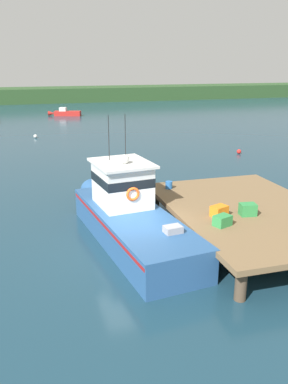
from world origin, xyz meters
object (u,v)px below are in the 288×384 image
at_px(bait_bucket, 169,185).
at_px(mooring_buoy_channel_marker, 35,136).
at_px(crate_single_far, 219,211).
at_px(main_fishing_boat, 128,214).
at_px(crate_single_by_cleat, 248,209).
at_px(moored_boat_mid_harbor, 65,113).
at_px(crate_stack_mid_dock, 222,221).
at_px(mooring_buoy_inshore, 239,152).

relative_size(bait_bucket, mooring_buoy_channel_marker, 1.02).
bearing_deg(bait_bucket, crate_single_far, -80.75).
distance_m(main_fishing_boat, crate_single_by_cleat, 4.62).
bearing_deg(mooring_buoy_channel_marker, moored_boat_mid_harbor, 74.33).
relative_size(crate_stack_mid_dock, crate_single_far, 1.00).
bearing_deg(crate_single_by_cleat, bait_bucket, 112.76).
bearing_deg(main_fishing_boat, moored_boat_mid_harbor, 87.59).
bearing_deg(crate_single_by_cleat, moored_boat_mid_harbor, 93.45).
bearing_deg(mooring_buoy_inshore, mooring_buoy_channel_marker, 142.33).
bearing_deg(crate_stack_mid_dock, crate_single_far, 70.57).
xyz_separation_m(crate_single_by_cleat, mooring_buoy_channel_marker, (-6.93, 26.22, -1.26)).
xyz_separation_m(crate_stack_mid_dock, mooring_buoy_channel_marker, (-5.53, 26.90, -1.23)).
height_order(main_fishing_boat, crate_stack_mid_dock, main_fishing_boat).
xyz_separation_m(crate_stack_mid_dock, crate_single_by_cleat, (1.40, 0.68, 0.04)).
height_order(crate_single_far, mooring_buoy_inshore, crate_single_far).
distance_m(crate_stack_mid_dock, bait_bucket, 4.78).
distance_m(crate_stack_mid_dock, crate_single_by_cleat, 1.56).
bearing_deg(moored_boat_mid_harbor, mooring_buoy_channel_marker, -105.67).
xyz_separation_m(crate_single_by_cleat, mooring_buoy_inshore, (7.86, 14.80, -1.26)).
relative_size(main_fishing_boat, crate_stack_mid_dock, 16.58).
xyz_separation_m(mooring_buoy_channel_marker, mooring_buoy_inshore, (14.79, -11.42, 0.00)).
xyz_separation_m(crate_stack_mid_dock, bait_bucket, (-0.31, 4.77, -0.02)).
xyz_separation_m(crate_single_far, moored_boat_mid_harbor, (-1.44, 41.70, -1.03)).
bearing_deg(mooring_buoy_inshore, moored_boat_mid_harbor, 110.95).
bearing_deg(main_fishing_boat, mooring_buoy_channel_marker, 96.37).
relative_size(main_fishing_boat, bait_bucket, 29.27).
bearing_deg(crate_single_far, bait_bucket, 99.25).
distance_m(main_fishing_boat, crate_single_far, 3.55).
bearing_deg(crate_single_by_cleat, crate_stack_mid_dock, -154.21).
bearing_deg(main_fishing_boat, mooring_buoy_inshore, 47.00).
relative_size(bait_bucket, mooring_buoy_inshore, 1.02).
xyz_separation_m(main_fishing_boat, mooring_buoy_channel_marker, (-2.72, 24.36, -0.84)).
height_order(bait_bucket, mooring_buoy_inshore, bait_bucket).
xyz_separation_m(bait_bucket, mooring_buoy_channel_marker, (-5.21, 22.13, -1.20)).
bearing_deg(crate_single_by_cleat, mooring_buoy_channel_marker, 104.81).
bearing_deg(crate_stack_mid_dock, moored_boat_mid_harbor, 91.51).
relative_size(crate_single_by_cleat, bait_bucket, 1.76).
distance_m(crate_stack_mid_dock, crate_single_far, 0.95).
bearing_deg(main_fishing_boat, bait_bucket, 41.79).
distance_m(bait_bucket, moored_boat_mid_harbor, 37.85).
relative_size(crate_single_by_cleat, mooring_buoy_inshore, 1.80).
height_order(bait_bucket, moored_boat_mid_harbor, bait_bucket).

